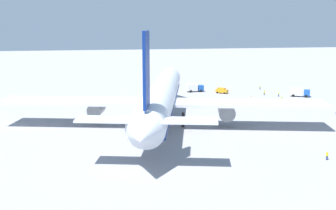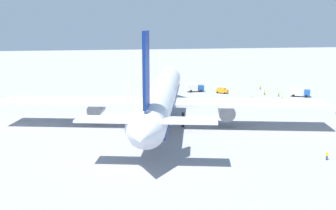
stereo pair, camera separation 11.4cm
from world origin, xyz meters
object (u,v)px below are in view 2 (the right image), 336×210
service_truck_0 (195,88)px  traffic_cone_3 (161,93)px  airliner (161,97)px  service_van (222,90)px  ground_worker_2 (327,156)px  ground_worker_0 (279,94)px  ground_worker_1 (264,93)px  ground_worker_3 (282,99)px  ground_worker_4 (260,87)px  service_truck_4 (300,92)px  traffic_cone_2 (251,96)px

service_truck_0 → traffic_cone_3: size_ratio=11.19×
traffic_cone_3 → airliner: bearing=169.8°
airliner → service_van: size_ratio=17.96×
service_truck_0 → ground_worker_2: (-78.49, -4.11, -0.75)m
ground_worker_0 → ground_worker_1: size_ratio=0.92×
ground_worker_3 → service_truck_0: bearing=44.4°
traffic_cone_3 → service_truck_0: bearing=-86.4°
airliner → ground_worker_1: airliner is taller
ground_worker_1 → traffic_cone_3: bearing=72.8°
ground_worker_0 → ground_worker_4: 15.88m
service_van → ground_worker_3: service_van is taller
service_truck_0 → ground_worker_1: service_truck_0 is taller
ground_worker_2 → ground_worker_0: bearing=-18.7°
service_truck_0 → service_truck_4: bearing=-117.3°
ground_worker_2 → service_truck_4: bearing=-24.5°
traffic_cone_2 → service_van: bearing=40.6°
airliner → traffic_cone_2: 49.55m
service_truck_0 → ground_worker_4: 25.84m
service_truck_4 → traffic_cone_2: 16.42m
service_truck_4 → ground_worker_0: 6.98m
airliner → service_truck_0: airliner is taller
service_truck_0 → ground_worker_3: bearing=-135.6°
ground_worker_1 → ground_worker_2: ground_worker_1 is taller
service_van → ground_worker_1: size_ratio=2.50×
airliner → ground_worker_1: (34.76, -42.57, -5.88)m
ground_worker_1 → ground_worker_4: bearing=-17.3°
service_truck_0 → traffic_cone_3: 12.53m
airliner → ground_worker_1: size_ratio=44.97×
service_truck_4 → ground_worker_0: service_truck_4 is taller
airliner → service_van: (41.27, -29.33, -5.73)m
ground_worker_0 → service_truck_0: bearing=59.5°
ground_worker_3 → service_van: bearing=37.5°
ground_worker_2 → traffic_cone_2: size_ratio=2.91×
ground_worker_2 → ground_worker_3: (55.32, -18.61, 0.04)m
airliner → service_truck_4: (29.54, -52.91, -5.19)m
airliner → ground_worker_1: 55.27m
service_truck_4 → service_van: 26.34m
service_truck_4 → ground_worker_3: bearing=124.0°
service_truck_4 → ground_worker_4: size_ratio=3.97×
service_van → ground_worker_1: bearing=-116.2°
service_van → traffic_cone_3: bearing=78.9°
ground_worker_1 → traffic_cone_3: size_ratio=3.17×
ground_worker_3 → traffic_cone_2: ground_worker_3 is taller
ground_worker_0 → service_van: bearing=58.9°
ground_worker_1 → traffic_cone_3: ground_worker_1 is taller
service_truck_4 → traffic_cone_3: service_truck_4 is taller
ground_worker_0 → ground_worker_2: size_ratio=1.00×
service_van → traffic_cone_2: bearing=-139.4°
traffic_cone_2 → traffic_cone_3: bearing=65.8°
ground_worker_0 → traffic_cone_2: size_ratio=2.91×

